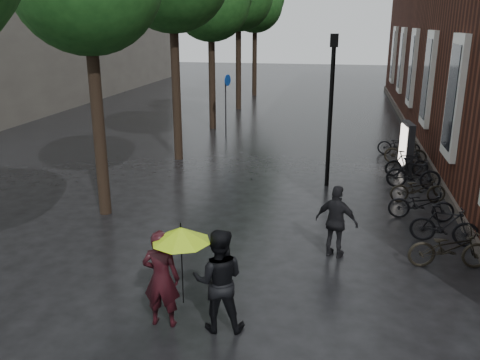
% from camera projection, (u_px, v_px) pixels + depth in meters
% --- Properties ---
extents(person_burgundy, '(0.67, 0.45, 1.79)m').
position_uv_depth(person_burgundy, '(161.00, 278.00, 8.73)').
color(person_burgundy, black).
rests_on(person_burgundy, ground).
extents(person_black, '(0.99, 0.83, 1.85)m').
position_uv_depth(person_black, '(219.00, 280.00, 8.61)').
color(person_black, black).
rests_on(person_black, ground).
extents(lime_umbrella, '(1.00, 1.00, 1.48)m').
position_uv_depth(lime_umbrella, '(181.00, 234.00, 8.34)').
color(lime_umbrella, black).
rests_on(lime_umbrella, ground).
extents(pedestrian_walking, '(1.07, 0.72, 1.68)m').
position_uv_depth(pedestrian_walking, '(336.00, 222.00, 11.33)').
color(pedestrian_walking, black).
rests_on(pedestrian_walking, ground).
extents(parked_bicycles, '(2.02, 10.63, 1.00)m').
position_uv_depth(parked_bicycles, '(417.00, 183.00, 15.27)').
color(parked_bicycles, black).
rests_on(parked_bicycles, ground).
extents(ad_lightbox, '(0.27, 1.15, 1.74)m').
position_uv_depth(ad_lightbox, '(406.00, 147.00, 17.95)').
color(ad_lightbox, black).
rests_on(ad_lightbox, ground).
extents(lamp_post, '(0.25, 0.25, 4.77)m').
position_uv_depth(lamp_post, '(331.00, 97.00, 15.68)').
color(lamp_post, black).
rests_on(lamp_post, ground).
extents(cycle_sign, '(0.15, 0.51, 2.82)m').
position_uv_depth(cycle_sign, '(227.00, 96.00, 23.21)').
color(cycle_sign, '#262628').
rests_on(cycle_sign, ground).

